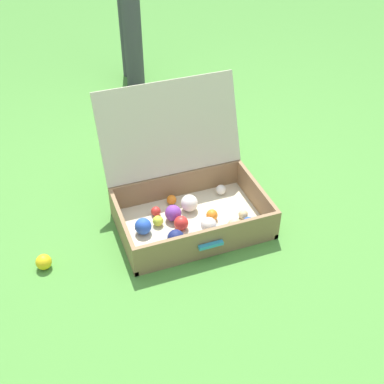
% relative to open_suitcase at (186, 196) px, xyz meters
% --- Properties ---
extents(ground_plane, '(16.00, 16.00, 0.00)m').
position_rel_open_suitcase_xyz_m(ground_plane, '(0.08, -0.03, -0.12)').
color(ground_plane, '#4C8C38').
extents(open_suitcase, '(0.67, 0.62, 0.57)m').
position_rel_open_suitcase_xyz_m(open_suitcase, '(0.00, 0.00, 0.00)').
color(open_suitcase, beige).
rests_on(open_suitcase, ground).
extents(stray_ball_on_grass, '(0.07, 0.07, 0.07)m').
position_rel_open_suitcase_xyz_m(stray_ball_on_grass, '(-0.67, -0.10, -0.09)').
color(stray_ball_on_grass, yellow).
rests_on(stray_ball_on_grass, ground).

